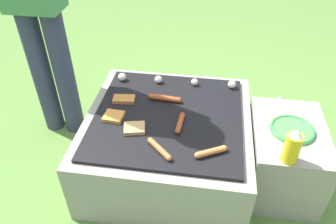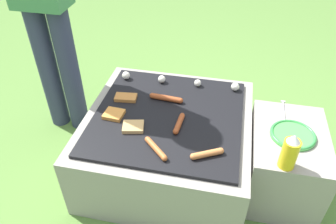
% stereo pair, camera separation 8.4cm
% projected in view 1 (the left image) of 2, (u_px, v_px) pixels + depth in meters
% --- Properties ---
extents(ground_plane, '(14.00, 14.00, 0.00)m').
position_uv_depth(ground_plane, '(168.00, 166.00, 1.94)').
color(ground_plane, '#567F38').
extents(grill, '(0.86, 0.86, 0.39)m').
position_uv_depth(grill, '(168.00, 142.00, 1.82)').
color(grill, gray).
rests_on(grill, ground_plane).
extents(side_ledge, '(0.36, 0.51, 0.39)m').
position_uv_depth(side_ledge, '(283.00, 157.00, 1.74)').
color(side_ledge, gray).
rests_on(side_ledge, ground_plane).
extents(sausage_front_center, '(0.19, 0.04, 0.03)m').
position_uv_depth(sausage_front_center, '(165.00, 98.00, 1.79)').
color(sausage_front_center, '#93421E').
rests_on(sausage_front_center, grill).
extents(sausage_mid_right, '(0.04, 0.16, 0.03)m').
position_uv_depth(sausage_mid_right, '(180.00, 123.00, 1.63)').
color(sausage_mid_right, '#93421E').
rests_on(sausage_mid_right, grill).
extents(sausage_back_center, '(0.13, 0.13, 0.03)m').
position_uv_depth(sausage_back_center, '(159.00, 149.00, 1.49)').
color(sausage_back_center, '#B7602D').
rests_on(sausage_back_center, grill).
extents(sausage_front_left, '(0.15, 0.09, 0.03)m').
position_uv_depth(sausage_front_left, '(211.00, 152.00, 1.47)').
color(sausage_front_left, '#C6753D').
rests_on(sausage_front_left, grill).
extents(bread_slice_left, '(0.12, 0.11, 0.02)m').
position_uv_depth(bread_slice_left, '(134.00, 128.00, 1.61)').
color(bread_slice_left, tan).
rests_on(bread_slice_left, grill).
extents(bread_slice_right, '(0.13, 0.08, 0.02)m').
position_uv_depth(bread_slice_right, '(124.00, 99.00, 1.79)').
color(bread_slice_right, '#B27033').
rests_on(bread_slice_right, grill).
extents(bread_slice_center, '(0.10, 0.10, 0.02)m').
position_uv_depth(bread_slice_center, '(114.00, 116.00, 1.68)').
color(bread_slice_center, '#D18438').
rests_on(bread_slice_center, grill).
extents(mushroom_row, '(0.69, 0.06, 0.05)m').
position_uv_depth(mushroom_row, '(175.00, 81.00, 1.92)').
color(mushroom_row, silver).
rests_on(mushroom_row, grill).
extents(plate_colorful, '(0.22, 0.22, 0.02)m').
position_uv_depth(plate_colorful, '(292.00, 129.00, 1.60)').
color(plate_colorful, '#4CB24C').
rests_on(plate_colorful, side_ledge).
extents(condiment_bottle, '(0.07, 0.07, 0.18)m').
position_uv_depth(condiment_bottle, '(293.00, 146.00, 1.40)').
color(condiment_bottle, gold).
rests_on(condiment_bottle, side_ledge).
extents(fork_utensil, '(0.02, 0.18, 0.01)m').
position_uv_depth(fork_utensil, '(281.00, 105.00, 1.76)').
color(fork_utensil, silver).
rests_on(fork_utensil, side_ledge).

